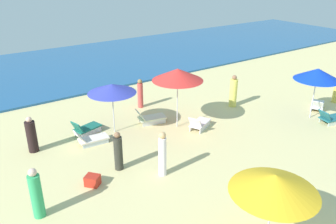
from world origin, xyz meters
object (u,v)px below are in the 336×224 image
beachgoer_0 (36,194)px  beachgoer_1 (233,92)px  beachgoer_7 (162,154)px  cooler_box_1 (93,180)px  lounge_chair_3_0 (150,118)px  beachgoer_4 (32,136)px  lounge_chair_3_1 (199,124)px  lounge_chair_2_0 (86,128)px  lounge_chair_4_1 (332,118)px  umbrella_2 (112,89)px  umbrella_3 (178,75)px  lounge_chair_2_1 (91,139)px  beachgoer_2 (118,152)px  beachgoer_3 (140,94)px  lounge_chair_4_0 (317,105)px  umbrella_4 (317,74)px  umbrella_0 (275,183)px

beachgoer_0 → beachgoer_1: size_ratio=0.97×
beachgoer_7 → cooler_box_1: 2.54m
lounge_chair_3_0 → beachgoer_4: bearing=96.8°
lounge_chair_3_1 → beachgoer_4: 7.13m
beachgoer_1 → beachgoer_4: bearing=-146.1°
lounge_chair_2_0 → lounge_chair_4_1: (10.01, -5.53, -0.03)m
lounge_chair_4_1 → umbrella_2: bearing=72.2°
lounge_chair_2_0 → beachgoer_1: size_ratio=0.80×
umbrella_3 → beachgoer_1: 4.26m
umbrella_2 → beachgoer_0: size_ratio=1.36×
lounge_chair_2_1 → umbrella_3: (3.94, -0.72, 2.28)m
lounge_chair_4_1 → beachgoer_2: (-10.11, 2.18, 0.46)m
beachgoer_2 → beachgoer_3: (3.66, 4.65, 0.03)m
cooler_box_1 → beachgoer_0: bearing=65.9°
lounge_chair_2_1 → beachgoer_1: size_ratio=0.83×
beachgoer_4 → beachgoer_1: bearing=137.6°
lounge_chair_3_1 → beachgoer_4: size_ratio=0.94×
lounge_chair_3_0 → beachgoer_1: beachgoer_1 is taller
beachgoer_4 → beachgoer_7: size_ratio=0.89×
lounge_chair_2_1 → lounge_chair_3_0: (3.12, 0.33, 0.03)m
lounge_chair_3_1 → beachgoer_7: size_ratio=0.83×
umbrella_2 → beachgoer_1: size_ratio=1.32×
beachgoer_7 → lounge_chair_3_1: bearing=102.9°
lounge_chair_2_0 → lounge_chair_3_0: bearing=-117.7°
lounge_chair_2_0 → beachgoer_4: beachgoer_4 is taller
beachgoer_7 → beachgoer_2: bearing=-157.0°
lounge_chair_2_1 → beachgoer_3: (3.75, 2.28, 0.50)m
beachgoer_1 → lounge_chair_2_0: bearing=-149.6°
lounge_chair_4_0 → lounge_chair_4_1: (-0.91, -1.36, 0.02)m
beachgoer_2 → beachgoer_3: bearing=-23.9°
lounge_chair_2_1 → cooler_box_1: bearing=162.4°
umbrella_2 → lounge_chair_3_1: 4.22m
umbrella_4 → beachgoer_3: size_ratio=1.62×
lounge_chair_4_0 → beachgoer_3: bearing=24.3°
beachgoer_3 → cooler_box_1: 7.03m
beachgoer_0 → umbrella_0: bearing=-82.1°
lounge_chair_3_0 → lounge_chair_3_1: 2.35m
beachgoer_1 → beachgoer_4: size_ratio=1.13×
umbrella_0 → lounge_chair_2_1: size_ratio=1.67×
lounge_chair_4_0 → lounge_chair_3_0: bearing=37.1°
lounge_chair_2_1 → umbrella_4: (9.88, -3.63, 1.98)m
lounge_chair_3_0 → beachgoer_0: 7.19m
lounge_chair_2_1 → beachgoer_0: bearing=141.8°
umbrella_2 → cooler_box_1: (-2.45, -3.23, -1.87)m
lounge_chair_2_0 → lounge_chair_3_0: (2.94, -0.64, -0.01)m
lounge_chair_3_0 → umbrella_2: bearing=97.0°
beachgoer_4 → lounge_chair_3_0: bearing=139.4°
umbrella_3 → lounge_chair_3_1: (0.67, -0.78, -2.24)m
lounge_chair_3_0 → beachgoer_7: size_ratio=0.87×
umbrella_0 → beachgoer_1: size_ratio=1.39×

